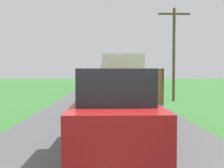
% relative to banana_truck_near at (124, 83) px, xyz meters
% --- Properties ---
extents(banana_truck_near, '(2.38, 5.82, 2.80)m').
position_rel_banana_truck_near_xyz_m(banana_truck_near, '(0.00, 0.00, 0.00)').
color(banana_truck_near, '#2D2D30').
rests_on(banana_truck_near, road_surface).
extents(banana_truck_far, '(2.38, 5.81, 2.80)m').
position_rel_banana_truck_near_xyz_m(banana_truck_far, '(-0.23, 13.83, 0.01)').
color(banana_truck_far, '#2D2D30').
rests_on(banana_truck_far, road_surface).
extents(utility_pole_roadside, '(2.18, 0.20, 6.41)m').
position_rel_banana_truck_near_xyz_m(utility_pole_roadside, '(3.85, 5.78, 2.05)').
color(utility_pole_roadside, brown).
rests_on(utility_pole_roadside, ground).
extents(following_car, '(1.74, 4.10, 1.92)m').
position_rel_banana_truck_near_xyz_m(following_car, '(-0.72, -7.37, -0.39)').
color(following_car, maroon).
rests_on(following_car, road_surface).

